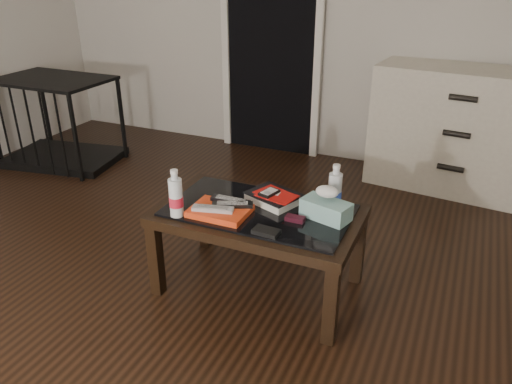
% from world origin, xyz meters
% --- Properties ---
extents(ground, '(5.00, 5.00, 0.00)m').
position_xyz_m(ground, '(0.00, 0.00, 0.00)').
color(ground, black).
rests_on(ground, ground).
extents(doorway, '(0.90, 0.08, 2.07)m').
position_xyz_m(doorway, '(-0.40, 2.47, 1.02)').
color(doorway, black).
rests_on(doorway, ground).
extents(coffee_table, '(1.00, 0.60, 0.46)m').
position_xyz_m(coffee_table, '(0.35, 0.47, 0.40)').
color(coffee_table, black).
rests_on(coffee_table, ground).
extents(dresser, '(1.25, 0.63, 0.90)m').
position_xyz_m(dresser, '(1.17, 2.23, 0.45)').
color(dresser, beige).
rests_on(dresser, ground).
extents(pet_crate, '(0.99, 0.74, 0.71)m').
position_xyz_m(pet_crate, '(-1.90, 1.46, 0.23)').
color(pet_crate, black).
rests_on(pet_crate, ground).
extents(magazines, '(0.28, 0.21, 0.03)m').
position_xyz_m(magazines, '(0.19, 0.35, 0.48)').
color(magazines, red).
rests_on(magazines, coffee_table).
extents(remote_silver, '(0.21, 0.10, 0.02)m').
position_xyz_m(remote_silver, '(0.18, 0.31, 0.50)').
color(remote_silver, '#A3A3A7').
rests_on(remote_silver, magazines).
extents(remote_black_front, '(0.20, 0.13, 0.02)m').
position_xyz_m(remote_black_front, '(0.24, 0.39, 0.50)').
color(remote_black_front, black).
rests_on(remote_black_front, magazines).
extents(remote_black_back, '(0.20, 0.05, 0.02)m').
position_xyz_m(remote_black_back, '(0.21, 0.43, 0.50)').
color(remote_black_back, black).
rests_on(remote_black_back, magazines).
extents(textbook, '(0.31, 0.28, 0.05)m').
position_xyz_m(textbook, '(0.39, 0.58, 0.48)').
color(textbook, black).
rests_on(textbook, coffee_table).
extents(dvd_mailers, '(0.23, 0.20, 0.01)m').
position_xyz_m(dvd_mailers, '(0.39, 0.57, 0.51)').
color(dvd_mailers, red).
rests_on(dvd_mailers, textbook).
extents(ipod, '(0.09, 0.12, 0.02)m').
position_xyz_m(ipod, '(0.37, 0.55, 0.52)').
color(ipod, black).
rests_on(ipod, dvd_mailers).
extents(flip_phone, '(0.09, 0.05, 0.02)m').
position_xyz_m(flip_phone, '(0.55, 0.43, 0.47)').
color(flip_phone, '#320B15').
rests_on(flip_phone, coffee_table).
extents(wallet, '(0.12, 0.08, 0.02)m').
position_xyz_m(wallet, '(0.48, 0.26, 0.47)').
color(wallet, black).
rests_on(wallet, coffee_table).
extents(water_bottle_left, '(0.07, 0.07, 0.24)m').
position_xyz_m(water_bottle_left, '(0.01, 0.25, 0.58)').
color(water_bottle_left, white).
rests_on(water_bottle_left, coffee_table).
extents(water_bottle_right, '(0.08, 0.08, 0.24)m').
position_xyz_m(water_bottle_right, '(0.69, 0.62, 0.58)').
color(water_bottle_right, silver).
rests_on(water_bottle_right, coffee_table).
extents(tissue_box, '(0.25, 0.18, 0.09)m').
position_xyz_m(tissue_box, '(0.68, 0.51, 0.51)').
color(tissue_box, teal).
rests_on(tissue_box, coffee_table).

